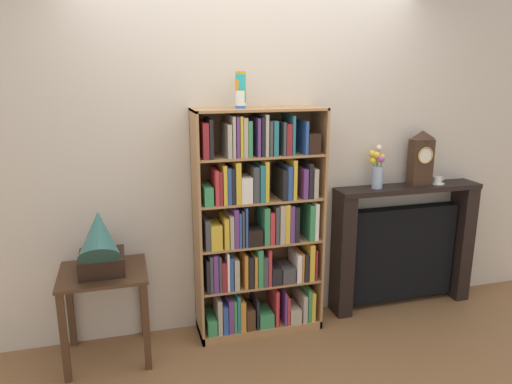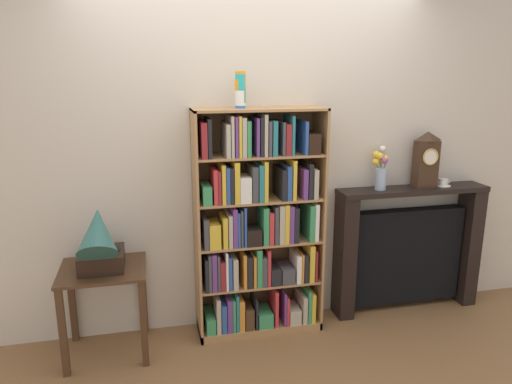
{
  "view_description": "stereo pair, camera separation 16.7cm",
  "coord_description": "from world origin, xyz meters",
  "px_view_note": "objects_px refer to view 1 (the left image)",
  "views": [
    {
      "loc": [
        -0.93,
        -3.1,
        1.94
      ],
      "look_at": [
        -0.02,
        0.12,
        1.09
      ],
      "focal_mm": 33.69,
      "sensor_mm": 36.0,
      "label": 1
    },
    {
      "loc": [
        -0.77,
        -3.14,
        1.94
      ],
      "look_at": [
        -0.02,
        0.12,
        1.09
      ],
      "focal_mm": 33.69,
      "sensor_mm": 36.0,
      "label": 2
    }
  ],
  "objects_px": {
    "gramophone": "(100,244)",
    "bookshelf": "(258,231)",
    "mantel_clock": "(421,158)",
    "flower_vase": "(377,169)",
    "side_table_left": "(105,292)",
    "fireplace_mantel": "(402,247)",
    "cup_stack": "(241,90)",
    "teacup_with_saucer": "(437,181)"
  },
  "relations": [
    {
      "from": "cup_stack",
      "to": "mantel_clock",
      "type": "relative_size",
      "value": 0.56
    },
    {
      "from": "cup_stack",
      "to": "gramophone",
      "type": "relative_size",
      "value": 0.49
    },
    {
      "from": "flower_vase",
      "to": "teacup_with_saucer",
      "type": "height_order",
      "value": "flower_vase"
    },
    {
      "from": "cup_stack",
      "to": "flower_vase",
      "type": "bearing_deg",
      "value": 3.33
    },
    {
      "from": "cup_stack",
      "to": "mantel_clock",
      "type": "bearing_deg",
      "value": 2.01
    },
    {
      "from": "cup_stack",
      "to": "fireplace_mantel",
      "type": "bearing_deg",
      "value": 3.06
    },
    {
      "from": "bookshelf",
      "to": "cup_stack",
      "type": "bearing_deg",
      "value": -179.4
    },
    {
      "from": "cup_stack",
      "to": "mantel_clock",
      "type": "distance_m",
      "value": 1.58
    },
    {
      "from": "cup_stack",
      "to": "side_table_left",
      "type": "bearing_deg",
      "value": -175.33
    },
    {
      "from": "fireplace_mantel",
      "to": "teacup_with_saucer",
      "type": "relative_size",
      "value": 9.88
    },
    {
      "from": "cup_stack",
      "to": "teacup_with_saucer",
      "type": "xyz_separation_m",
      "value": [
        1.66,
        0.05,
        -0.74
      ]
    },
    {
      "from": "fireplace_mantel",
      "to": "mantel_clock",
      "type": "height_order",
      "value": "mantel_clock"
    },
    {
      "from": "flower_vase",
      "to": "teacup_with_saucer",
      "type": "relative_size",
      "value": 2.68
    },
    {
      "from": "bookshelf",
      "to": "fireplace_mantel",
      "type": "relative_size",
      "value": 1.37
    },
    {
      "from": "bookshelf",
      "to": "mantel_clock",
      "type": "distance_m",
      "value": 1.44
    },
    {
      "from": "gramophone",
      "to": "flower_vase",
      "type": "relative_size",
      "value": 1.51
    },
    {
      "from": "side_table_left",
      "to": "teacup_with_saucer",
      "type": "distance_m",
      "value": 2.7
    },
    {
      "from": "teacup_with_saucer",
      "to": "mantel_clock",
      "type": "bearing_deg",
      "value": -179.31
    },
    {
      "from": "bookshelf",
      "to": "gramophone",
      "type": "bearing_deg",
      "value": -172.15
    },
    {
      "from": "flower_vase",
      "to": "cup_stack",
      "type": "bearing_deg",
      "value": -176.67
    },
    {
      "from": "side_table_left",
      "to": "flower_vase",
      "type": "xyz_separation_m",
      "value": [
        2.08,
        0.14,
        0.7
      ]
    },
    {
      "from": "cup_stack",
      "to": "gramophone",
      "type": "height_order",
      "value": "cup_stack"
    },
    {
      "from": "bookshelf",
      "to": "mantel_clock",
      "type": "xyz_separation_m",
      "value": [
        1.36,
        0.05,
        0.47
      ]
    },
    {
      "from": "fireplace_mantel",
      "to": "flower_vase",
      "type": "bearing_deg",
      "value": -177.99
    },
    {
      "from": "bookshelf",
      "to": "side_table_left",
      "type": "bearing_deg",
      "value": -175.77
    },
    {
      "from": "mantel_clock",
      "to": "teacup_with_saucer",
      "type": "height_order",
      "value": "mantel_clock"
    },
    {
      "from": "gramophone",
      "to": "fireplace_mantel",
      "type": "height_order",
      "value": "gramophone"
    },
    {
      "from": "side_table_left",
      "to": "gramophone",
      "type": "height_order",
      "value": "gramophone"
    },
    {
      "from": "gramophone",
      "to": "mantel_clock",
      "type": "height_order",
      "value": "mantel_clock"
    },
    {
      "from": "mantel_clock",
      "to": "gramophone",
      "type": "bearing_deg",
      "value": -175.31
    },
    {
      "from": "cup_stack",
      "to": "flower_vase",
      "type": "height_order",
      "value": "cup_stack"
    },
    {
      "from": "mantel_clock",
      "to": "side_table_left",
      "type": "bearing_deg",
      "value": -176.93
    },
    {
      "from": "cup_stack",
      "to": "gramophone",
      "type": "xyz_separation_m",
      "value": [
        -0.98,
        -0.15,
        -0.95
      ]
    },
    {
      "from": "gramophone",
      "to": "mantel_clock",
      "type": "xyz_separation_m",
      "value": [
        2.46,
        0.2,
        0.4
      ]
    },
    {
      "from": "gramophone",
      "to": "fireplace_mantel",
      "type": "distance_m",
      "value": 2.41
    },
    {
      "from": "gramophone",
      "to": "bookshelf",
      "type": "bearing_deg",
      "value": 7.85
    },
    {
      "from": "gramophone",
      "to": "teacup_with_saucer",
      "type": "xyz_separation_m",
      "value": [
        2.63,
        0.2,
        0.21
      ]
    },
    {
      "from": "side_table_left",
      "to": "gramophone",
      "type": "relative_size",
      "value": 1.27
    },
    {
      "from": "gramophone",
      "to": "mantel_clock",
      "type": "distance_m",
      "value": 2.5
    },
    {
      "from": "flower_vase",
      "to": "teacup_with_saucer",
      "type": "xyz_separation_m",
      "value": [
        0.55,
        -0.01,
        -0.13
      ]
    },
    {
      "from": "cup_stack",
      "to": "side_table_left",
      "type": "height_order",
      "value": "cup_stack"
    },
    {
      "from": "flower_vase",
      "to": "side_table_left",
      "type": "bearing_deg",
      "value": -176.04
    }
  ]
}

